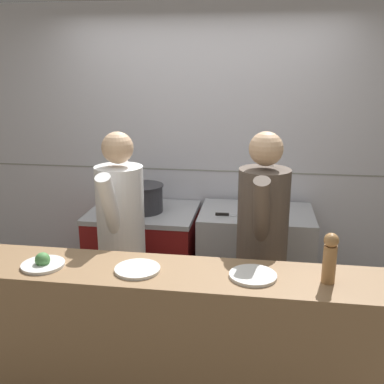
{
  "coord_description": "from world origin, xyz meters",
  "views": [
    {
      "loc": [
        0.49,
        -2.53,
        2.07
      ],
      "look_at": [
        0.01,
        0.69,
        1.15
      ],
      "focal_mm": 42.0,
      "sensor_mm": 36.0,
      "label": 1
    }
  ],
  "objects_px": {
    "plated_dish_dessert": "(253,275)",
    "chef_sous": "(262,241)",
    "stock_pot": "(143,197)",
    "chef_head_cook": "(121,234)",
    "oven_range": "(144,256)",
    "plated_dish_main": "(43,263)",
    "plated_dish_appetiser": "(137,269)",
    "pepper_mill": "(330,257)",
    "chefs_knife": "(234,215)",
    "mixing_bowl_steel": "(254,207)"
  },
  "relations": [
    {
      "from": "stock_pot",
      "to": "plated_dish_appetiser",
      "type": "bearing_deg",
      "value": -76.94
    },
    {
      "from": "plated_dish_main",
      "to": "pepper_mill",
      "type": "bearing_deg",
      "value": 1.36
    },
    {
      "from": "plated_dish_main",
      "to": "stock_pot",
      "type": "bearing_deg",
      "value": 79.77
    },
    {
      "from": "pepper_mill",
      "to": "chef_head_cook",
      "type": "distance_m",
      "value": 1.49
    },
    {
      "from": "mixing_bowl_steel",
      "to": "chefs_knife",
      "type": "bearing_deg",
      "value": -150.13
    },
    {
      "from": "chef_head_cook",
      "to": "oven_range",
      "type": "bearing_deg",
      "value": 92.37
    },
    {
      "from": "plated_dish_main",
      "to": "chef_head_cook",
      "type": "xyz_separation_m",
      "value": [
        0.25,
        0.68,
        -0.07
      ]
    },
    {
      "from": "mixing_bowl_steel",
      "to": "chef_sous",
      "type": "distance_m",
      "value": 0.69
    },
    {
      "from": "oven_range",
      "to": "plated_dish_main",
      "type": "relative_size",
      "value": 3.73
    },
    {
      "from": "stock_pot",
      "to": "plated_dish_main",
      "type": "height_order",
      "value": "stock_pot"
    },
    {
      "from": "oven_range",
      "to": "chef_head_cook",
      "type": "xyz_separation_m",
      "value": [
        0.02,
        -0.7,
        0.48
      ]
    },
    {
      "from": "chef_head_cook",
      "to": "stock_pot",
      "type": "bearing_deg",
      "value": 91.32
    },
    {
      "from": "pepper_mill",
      "to": "plated_dish_dessert",
      "type": "bearing_deg",
      "value": 179.6
    },
    {
      "from": "stock_pot",
      "to": "chef_sous",
      "type": "xyz_separation_m",
      "value": [
        1.0,
        -0.7,
        -0.06
      ]
    },
    {
      "from": "chefs_knife",
      "to": "chef_sous",
      "type": "height_order",
      "value": "chef_sous"
    },
    {
      "from": "plated_dish_main",
      "to": "plated_dish_appetiser",
      "type": "xyz_separation_m",
      "value": [
        0.55,
        0.02,
        -0.01
      ]
    },
    {
      "from": "plated_dish_main",
      "to": "chef_head_cook",
      "type": "height_order",
      "value": "chef_head_cook"
    },
    {
      "from": "oven_range",
      "to": "plated_dish_dessert",
      "type": "distance_m",
      "value": 1.73
    },
    {
      "from": "plated_dish_dessert",
      "to": "pepper_mill",
      "type": "height_order",
      "value": "pepper_mill"
    },
    {
      "from": "pepper_mill",
      "to": "stock_pot",
      "type": "bearing_deg",
      "value": 135.71
    },
    {
      "from": "chef_head_cook",
      "to": "chef_sous",
      "type": "relative_size",
      "value": 0.98
    },
    {
      "from": "plated_dish_appetiser",
      "to": "plated_dish_dessert",
      "type": "xyz_separation_m",
      "value": [
        0.64,
        0.02,
        0.0
      ]
    },
    {
      "from": "plated_dish_appetiser",
      "to": "mixing_bowl_steel",
      "type": "bearing_deg",
      "value": 64.41
    },
    {
      "from": "chefs_knife",
      "to": "stock_pot",
      "type": "bearing_deg",
      "value": 172.28
    },
    {
      "from": "plated_dish_main",
      "to": "plated_dish_dessert",
      "type": "bearing_deg",
      "value": 1.94
    },
    {
      "from": "stock_pot",
      "to": "chef_head_cook",
      "type": "relative_size",
      "value": 0.21
    },
    {
      "from": "oven_range",
      "to": "mixing_bowl_steel",
      "type": "xyz_separation_m",
      "value": [
        0.95,
        -0.04,
        0.52
      ]
    },
    {
      "from": "stock_pot",
      "to": "mixing_bowl_steel",
      "type": "bearing_deg",
      "value": -1.1
    },
    {
      "from": "chefs_knife",
      "to": "plated_dish_dessert",
      "type": "bearing_deg",
      "value": -81.97
    },
    {
      "from": "plated_dish_dessert",
      "to": "oven_range",
      "type": "bearing_deg",
      "value": 125.81
    },
    {
      "from": "oven_range",
      "to": "plated_dish_main",
      "type": "bearing_deg",
      "value": -99.5
    },
    {
      "from": "stock_pot",
      "to": "chef_head_cook",
      "type": "xyz_separation_m",
      "value": [
        0.01,
        -0.67,
        -0.07
      ]
    },
    {
      "from": "plated_dish_main",
      "to": "chef_sous",
      "type": "height_order",
      "value": "chef_sous"
    },
    {
      "from": "oven_range",
      "to": "chefs_knife",
      "type": "relative_size",
      "value": 2.43
    },
    {
      "from": "plated_dish_appetiser",
      "to": "pepper_mill",
      "type": "bearing_deg",
      "value": 0.76
    },
    {
      "from": "chef_sous",
      "to": "plated_dish_dessert",
      "type": "bearing_deg",
      "value": -90.93
    },
    {
      "from": "plated_dish_dessert",
      "to": "chef_head_cook",
      "type": "distance_m",
      "value": 1.14
    },
    {
      "from": "plated_dish_dessert",
      "to": "chef_head_cook",
      "type": "xyz_separation_m",
      "value": [
        -0.94,
        0.64,
        -0.05
      ]
    },
    {
      "from": "chefs_knife",
      "to": "chef_sous",
      "type": "xyz_separation_m",
      "value": [
        0.22,
        -0.59,
        0.02
      ]
    },
    {
      "from": "chefs_knife",
      "to": "oven_range",
      "type": "bearing_deg",
      "value": 170.52
    },
    {
      "from": "plated_dish_main",
      "to": "plated_dish_appetiser",
      "type": "height_order",
      "value": "plated_dish_main"
    },
    {
      "from": "pepper_mill",
      "to": "chef_head_cook",
      "type": "xyz_separation_m",
      "value": [
        -1.33,
        0.64,
        -0.19
      ]
    },
    {
      "from": "oven_range",
      "to": "plated_dish_main",
      "type": "height_order",
      "value": "plated_dish_main"
    },
    {
      "from": "plated_dish_dessert",
      "to": "chef_head_cook",
      "type": "height_order",
      "value": "chef_head_cook"
    },
    {
      "from": "plated_dish_dessert",
      "to": "chef_sous",
      "type": "relative_size",
      "value": 0.16
    },
    {
      "from": "mixing_bowl_steel",
      "to": "chef_head_cook",
      "type": "xyz_separation_m",
      "value": [
        -0.92,
        -0.65,
        -0.04
      ]
    },
    {
      "from": "plated_dish_appetiser",
      "to": "pepper_mill",
      "type": "height_order",
      "value": "pepper_mill"
    },
    {
      "from": "plated_dish_dessert",
      "to": "chef_head_cook",
      "type": "relative_size",
      "value": 0.16
    },
    {
      "from": "plated_dish_dessert",
      "to": "plated_dish_appetiser",
      "type": "bearing_deg",
      "value": -178.52
    },
    {
      "from": "stock_pot",
      "to": "chef_sous",
      "type": "relative_size",
      "value": 0.21
    }
  ]
}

